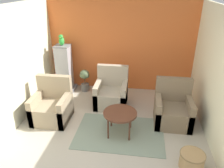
{
  "coord_description": "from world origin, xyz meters",
  "views": [
    {
      "loc": [
        0.61,
        -2.59,
        2.89
      ],
      "look_at": [
        0.0,
        1.64,
        0.88
      ],
      "focal_mm": 35.0,
      "sensor_mm": 36.0,
      "label": 1
    }
  ],
  "objects_px": {
    "wicker_basket": "(192,160)",
    "birdcage": "(64,70)",
    "armchair_middle": "(111,94)",
    "parrot": "(62,40)",
    "armchair_left": "(52,107)",
    "armchair_right": "(173,110)",
    "coffee_table": "(120,114)",
    "potted_plant": "(85,78)"
  },
  "relations": [
    {
      "from": "armchair_left",
      "to": "potted_plant",
      "type": "distance_m",
      "value": 1.57
    },
    {
      "from": "armchair_middle",
      "to": "wicker_basket",
      "type": "bearing_deg",
      "value": -49.0
    },
    {
      "from": "parrot",
      "to": "armchair_middle",
      "type": "bearing_deg",
      "value": -24.03
    },
    {
      "from": "armchair_middle",
      "to": "birdcage",
      "type": "bearing_deg",
      "value": 156.06
    },
    {
      "from": "armchair_middle",
      "to": "armchair_right",
      "type": "bearing_deg",
      "value": -22.25
    },
    {
      "from": "armchair_left",
      "to": "coffee_table",
      "type": "bearing_deg",
      "value": -11.0
    },
    {
      "from": "armchair_middle",
      "to": "potted_plant",
      "type": "distance_m",
      "value": 1.11
    },
    {
      "from": "parrot",
      "to": "wicker_basket",
      "type": "bearing_deg",
      "value": -39.47
    },
    {
      "from": "armchair_left",
      "to": "parrot",
      "type": "xyz_separation_m",
      "value": [
        -0.2,
        1.48,
        1.16
      ]
    },
    {
      "from": "wicker_basket",
      "to": "armchair_middle",
      "type": "bearing_deg",
      "value": 131.0
    },
    {
      "from": "coffee_table",
      "to": "wicker_basket",
      "type": "bearing_deg",
      "value": -29.82
    },
    {
      "from": "birdcage",
      "to": "wicker_basket",
      "type": "bearing_deg",
      "value": -39.44
    },
    {
      "from": "armchair_left",
      "to": "armchair_middle",
      "type": "xyz_separation_m",
      "value": [
        1.23,
        0.85,
        0.0
      ]
    },
    {
      "from": "coffee_table",
      "to": "armchair_left",
      "type": "bearing_deg",
      "value": 169.0
    },
    {
      "from": "birdcage",
      "to": "potted_plant",
      "type": "height_order",
      "value": "birdcage"
    },
    {
      "from": "armchair_middle",
      "to": "wicker_basket",
      "type": "height_order",
      "value": "armchair_middle"
    },
    {
      "from": "potted_plant",
      "to": "coffee_table",
      "type": "bearing_deg",
      "value": -56.4
    },
    {
      "from": "armchair_middle",
      "to": "wicker_basket",
      "type": "xyz_separation_m",
      "value": [
        1.65,
        -1.9,
        -0.15
      ]
    },
    {
      "from": "armchair_right",
      "to": "parrot",
      "type": "relative_size",
      "value": 3.26
    },
    {
      "from": "wicker_basket",
      "to": "birdcage",
      "type": "bearing_deg",
      "value": 140.56
    },
    {
      "from": "coffee_table",
      "to": "parrot",
      "type": "height_order",
      "value": "parrot"
    },
    {
      "from": "parrot",
      "to": "potted_plant",
      "type": "distance_m",
      "value": 1.23
    },
    {
      "from": "armchair_left",
      "to": "birdcage",
      "type": "distance_m",
      "value": 1.53
    },
    {
      "from": "coffee_table",
      "to": "birdcage",
      "type": "xyz_separation_m",
      "value": [
        -1.78,
        1.79,
        0.17
      ]
    },
    {
      "from": "potted_plant",
      "to": "birdcage",
      "type": "bearing_deg",
      "value": -175.53
    },
    {
      "from": "wicker_basket",
      "to": "potted_plant",
      "type": "bearing_deg",
      "value": 134.36
    },
    {
      "from": "armchair_right",
      "to": "wicker_basket",
      "type": "distance_m",
      "value": 1.33
    },
    {
      "from": "armchair_right",
      "to": "potted_plant",
      "type": "distance_m",
      "value": 2.65
    },
    {
      "from": "armchair_left",
      "to": "potted_plant",
      "type": "bearing_deg",
      "value": 76.74
    },
    {
      "from": "parrot",
      "to": "armchair_left",
      "type": "bearing_deg",
      "value": -82.28
    },
    {
      "from": "coffee_table",
      "to": "potted_plant",
      "type": "xyz_separation_m",
      "value": [
        -1.22,
        1.83,
        -0.08
      ]
    },
    {
      "from": "coffee_table",
      "to": "birdcage",
      "type": "height_order",
      "value": "birdcage"
    },
    {
      "from": "armchair_middle",
      "to": "parrot",
      "type": "relative_size",
      "value": 3.26
    },
    {
      "from": "armchair_left",
      "to": "wicker_basket",
      "type": "bearing_deg",
      "value": -20.1
    },
    {
      "from": "armchair_left",
      "to": "parrot",
      "type": "relative_size",
      "value": 3.26
    },
    {
      "from": "armchair_right",
      "to": "wicker_basket",
      "type": "xyz_separation_m",
      "value": [
        0.2,
        -1.31,
        -0.15
      ]
    },
    {
      "from": "armchair_middle",
      "to": "armchair_left",
      "type": "bearing_deg",
      "value": -145.48
    },
    {
      "from": "coffee_table",
      "to": "wicker_basket",
      "type": "xyz_separation_m",
      "value": [
        1.31,
        -0.75,
        -0.31
      ]
    },
    {
      "from": "potted_plant",
      "to": "armchair_left",
      "type": "bearing_deg",
      "value": -103.26
    },
    {
      "from": "armchair_left",
      "to": "armchair_middle",
      "type": "distance_m",
      "value": 1.49
    },
    {
      "from": "coffee_table",
      "to": "potted_plant",
      "type": "bearing_deg",
      "value": 123.6
    },
    {
      "from": "coffee_table",
      "to": "parrot",
      "type": "xyz_separation_m",
      "value": [
        -1.78,
        1.79,
        1.01
      ]
    }
  ]
}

